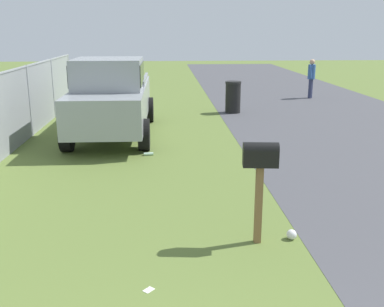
# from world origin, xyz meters

# --- Properties ---
(mailbox) EXTENTS (0.24, 0.47, 1.40)m
(mailbox) POSITION_xyz_m (4.10, -1.07, 1.11)
(mailbox) COLOR brown
(mailbox) RESTS_ON ground
(pickup_truck) EXTENTS (5.22, 2.08, 2.09)m
(pickup_truck) POSITION_xyz_m (10.61, 1.57, 1.10)
(pickup_truck) COLOR #93999E
(pickup_truck) RESTS_ON ground
(trash_bin) EXTENTS (0.54, 0.54, 1.08)m
(trash_bin) POSITION_xyz_m (13.90, -2.18, 0.54)
(trash_bin) COLOR black
(trash_bin) RESTS_ON ground
(pedestrian) EXTENTS (0.43, 0.39, 1.60)m
(pedestrian) POSITION_xyz_m (17.10, -5.90, 0.92)
(pedestrian) COLOR #2D3351
(pedestrian) RESTS_ON ground
(litter_bag_far_scatter) EXTENTS (0.14, 0.14, 0.14)m
(litter_bag_far_scatter) POSITION_xyz_m (4.15, -1.56, 0.07)
(litter_bag_far_scatter) COLOR silver
(litter_bag_far_scatter) RESTS_ON ground
(litter_bottle_near_hydrant) EXTENTS (0.10, 0.23, 0.07)m
(litter_bottle_near_hydrant) POSITION_xyz_m (8.58, 0.55, 0.04)
(litter_bottle_near_hydrant) COLOR #B2D8BF
(litter_bottle_near_hydrant) RESTS_ON ground
(litter_wrapper_midfield_a) EXTENTS (0.15, 0.14, 0.01)m
(litter_wrapper_midfield_a) POSITION_xyz_m (3.00, 0.37, 0.00)
(litter_wrapper_midfield_a) COLOR silver
(litter_wrapper_midfield_a) RESTS_ON ground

